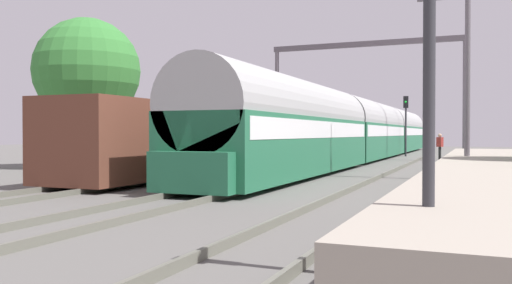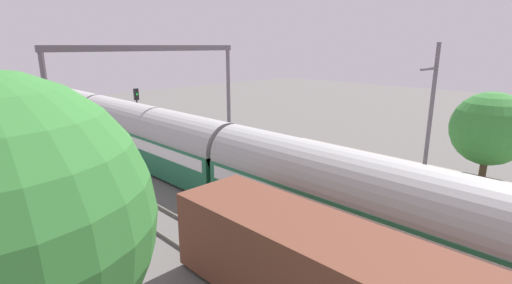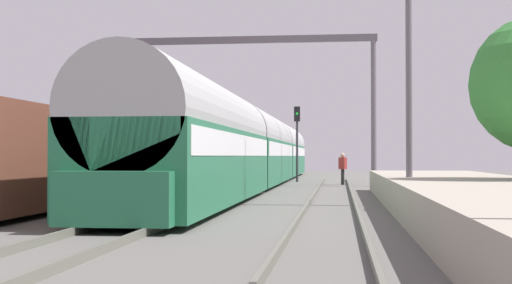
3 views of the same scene
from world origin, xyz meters
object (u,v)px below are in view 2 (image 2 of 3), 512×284
at_px(person_crossing, 198,135).
at_px(passenger_train, 150,136).
at_px(railway_signal_far, 137,109).
at_px(catenary_gantry, 153,81).

bearing_deg(person_crossing, passenger_train, 47.79).
distance_m(person_crossing, railway_signal_far, 5.42).
height_order(person_crossing, catenary_gantry, catenary_gantry).
xyz_separation_m(passenger_train, catenary_gantry, (0.00, -0.95, 3.68)).
bearing_deg(catenary_gantry, person_crossing, 21.59).
bearing_deg(railway_signal_far, passenger_train, -110.37).
bearing_deg(catenary_gantry, railway_signal_far, 72.58).
relative_size(person_crossing, railway_signal_far, 0.38).
xyz_separation_m(passenger_train, person_crossing, (4.64, 0.89, -0.94)).
bearing_deg(railway_signal_far, person_crossing, -57.53).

